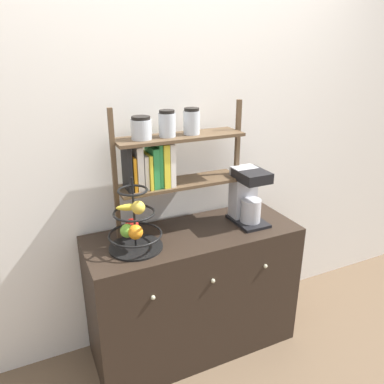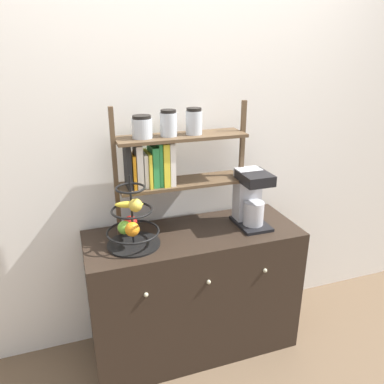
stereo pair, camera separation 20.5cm
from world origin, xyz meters
The scene contains 6 objects.
ground_plane centered at (0.00, 0.00, 0.00)m, with size 12.00×12.00×0.00m, color brown.
wall_back centered at (0.00, 0.52, 1.30)m, with size 7.00×0.05×2.60m, color silver.
sideboard centered at (0.00, 0.24, 0.40)m, with size 1.24×0.49×0.80m.
coffee_maker centered at (0.36, 0.25, 0.97)m, with size 0.17×0.25×0.33m.
fruit_stand centered at (-0.36, 0.21, 0.93)m, with size 0.29×0.29×0.40m.
shelf_hutch centered at (-0.13, 0.35, 1.24)m, with size 0.76×0.20×0.72m.
Camera 1 is at (-0.82, -1.50, 1.79)m, focal length 35.00 mm.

